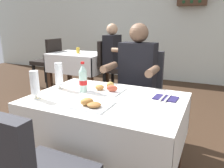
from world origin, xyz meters
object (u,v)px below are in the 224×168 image
object	(u,v)px
plate_far_diner	(107,89)
napkin_cutlery_set	(166,98)
main_dining_table	(106,119)
cola_bottle_primary	(83,79)
background_dining_table	(78,63)
beer_glass_left	(35,85)
background_patron	(115,56)
plate_near_camera	(92,104)
chair_far_diner_seat	(139,91)
beer_glass_middle	(59,75)
background_chair_right	(113,65)
background_chair_left	(49,59)
seated_diner_far	(136,79)
background_table_tumbler	(78,50)

from	to	relation	value
plate_far_diner	napkin_cutlery_set	distance (m)	0.47
main_dining_table	napkin_cutlery_set	size ratio (longest dim) A/B	5.83
cola_bottle_primary	background_dining_table	distance (m)	2.46
beer_glass_left	background_patron	world-z (taller)	background_patron
beer_glass_left	napkin_cutlery_set	world-z (taller)	beer_glass_left
main_dining_table	napkin_cutlery_set	distance (m)	0.47
plate_near_camera	cola_bottle_primary	bearing A→B (deg)	132.01
chair_far_diner_seat	cola_bottle_primary	xyz separation A→B (m)	(-0.23, -0.73, 0.27)
chair_far_diner_seat	plate_far_diner	size ratio (longest dim) A/B	3.93
beer_glass_middle	cola_bottle_primary	bearing A→B (deg)	5.04
main_dining_table	background_chair_right	bearing A→B (deg)	113.87
background_chair_left	background_dining_table	bearing A→B (deg)	-0.00
background_patron	plate_near_camera	bearing A→B (deg)	-69.15
seated_diner_far	background_chair_left	bearing A→B (deg)	149.36
beer_glass_middle	cola_bottle_primary	size ratio (longest dim) A/B	0.91
main_dining_table	background_table_tumbler	size ratio (longest dim) A/B	10.20
background_chair_right	background_table_tumbler	bearing A→B (deg)	-177.61
plate_far_diner	napkin_cutlery_set	world-z (taller)	plate_far_diner
cola_bottle_primary	background_patron	bearing A→B (deg)	107.41
beer_glass_middle	background_patron	bearing A→B (deg)	101.35
background_chair_left	background_patron	size ratio (longest dim) A/B	0.77
beer_glass_left	background_patron	size ratio (longest dim) A/B	0.16
background_table_tumbler	napkin_cutlery_set	bearing A→B (deg)	-42.90
seated_diner_far	plate_near_camera	size ratio (longest dim) A/B	5.43
main_dining_table	cola_bottle_primary	xyz separation A→B (m)	(-0.23, 0.06, 0.28)
background_table_tumbler	background_patron	bearing A→B (deg)	2.23
chair_far_diner_seat	background_chair_left	size ratio (longest dim) A/B	1.00
plate_near_camera	seated_diner_far	bearing A→B (deg)	90.34
background_table_tumbler	main_dining_table	bearing A→B (deg)	-51.70
background_dining_table	background_chair_right	xyz separation A→B (m)	(0.72, 0.00, 0.01)
napkin_cutlery_set	background_chair_right	bearing A→B (deg)	124.74
napkin_cutlery_set	background_table_tumbler	distance (m)	2.74
seated_diner_far	background_patron	distance (m)	1.63
chair_far_diner_seat	seated_diner_far	xyz separation A→B (m)	(-0.01, -0.11, 0.16)
plate_far_diner	background_patron	size ratio (longest dim) A/B	0.20
plate_far_diner	background_table_tumbler	world-z (taller)	background_table_tumbler
seated_diner_far	background_chair_left	size ratio (longest dim) A/B	1.30
background_patron	background_table_tumbler	world-z (taller)	background_patron
cola_bottle_primary	main_dining_table	bearing A→B (deg)	-13.87
beer_glass_left	napkin_cutlery_set	size ratio (longest dim) A/B	1.08
background_dining_table	background_table_tumbler	bearing A→B (deg)	-51.97
beer_glass_left	cola_bottle_primary	world-z (taller)	cola_bottle_primary
napkin_cutlery_set	background_chair_right	size ratio (longest dim) A/B	0.20
plate_far_diner	background_chair_left	world-z (taller)	background_chair_left
seated_diner_far	beer_glass_left	size ratio (longest dim) A/B	6.08
chair_far_diner_seat	background_table_tumbler	distance (m)	2.05
beer_glass_middle	background_patron	distance (m)	2.07
background_dining_table	background_table_tumbler	xyz separation A→B (m)	(0.02, -0.03, 0.24)
chair_far_diner_seat	background_chair_left	bearing A→B (deg)	151.44
napkin_cutlery_set	background_chair_right	xyz separation A→B (m)	(-1.31, 1.90, -0.17)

